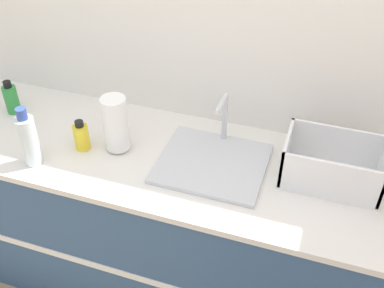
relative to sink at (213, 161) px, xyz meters
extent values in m
cube|color=silver|center=(-0.13, 0.35, 0.40)|extent=(4.96, 0.06, 2.60)
cube|color=#33517A|center=(-0.13, -0.01, -0.48)|extent=(2.56, 0.67, 0.86)
cube|color=white|center=(-0.13, -0.34, -0.48)|extent=(2.56, 0.01, 0.04)
cube|color=silver|center=(-0.13, -0.01, -0.03)|extent=(2.58, 0.69, 0.03)
cube|color=silver|center=(0.00, -0.01, -0.01)|extent=(0.45, 0.40, 0.02)
cylinder|color=silver|center=(0.00, 0.17, 0.11)|extent=(0.02, 0.02, 0.23)
cylinder|color=silver|center=(0.00, 0.10, 0.23)|extent=(0.02, 0.14, 0.02)
cylinder|color=#4C4C51|center=(-0.43, -0.03, -0.01)|extent=(0.08, 0.08, 0.01)
cylinder|color=white|center=(-0.43, -0.03, 0.12)|extent=(0.11, 0.11, 0.25)
cube|color=white|center=(0.48, 0.06, -0.01)|extent=(0.39, 0.25, 0.01)
cube|color=white|center=(0.48, -0.06, 0.08)|extent=(0.39, 0.01, 0.17)
cube|color=white|center=(0.48, 0.18, 0.08)|extent=(0.39, 0.01, 0.17)
cube|color=white|center=(0.29, 0.06, 0.08)|extent=(0.01, 0.25, 0.17)
cube|color=white|center=(0.67, 0.06, 0.08)|extent=(0.01, 0.25, 0.17)
cylinder|color=#2D8C3D|center=(-1.06, 0.07, 0.05)|extent=(0.07, 0.07, 0.14)
cylinder|color=black|center=(-1.06, 0.07, 0.14)|extent=(0.04, 0.04, 0.03)
cylinder|color=yellow|center=(-0.58, -0.08, 0.04)|extent=(0.07, 0.07, 0.12)
cylinder|color=black|center=(-0.58, -0.08, 0.11)|extent=(0.04, 0.04, 0.03)
cylinder|color=silver|center=(-0.73, -0.24, 0.09)|extent=(0.08, 0.08, 0.23)
cylinder|color=#334C9E|center=(-0.73, -0.24, 0.23)|extent=(0.04, 0.04, 0.05)
camera|label=1|loc=(0.39, -1.43, 1.23)|focal=42.00mm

